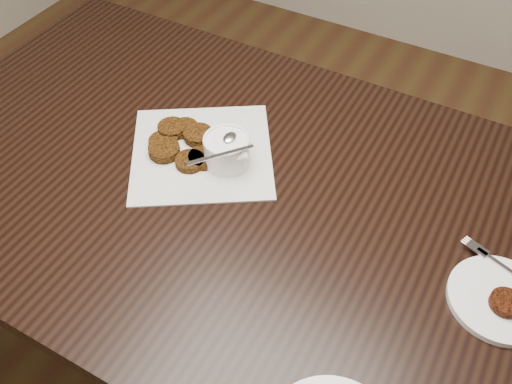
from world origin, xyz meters
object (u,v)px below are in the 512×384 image
napkin (202,152)px  plate_with_patty (501,297)px  sauce_ramekin (226,139)px  table (223,276)px

napkin → plate_with_patty: (0.66, -0.07, 0.01)m
sauce_ramekin → napkin: bearing=179.8°
table → napkin: 0.39m
table → napkin: size_ratio=4.80×
table → sauce_ramekin: (0.00, 0.05, 0.45)m
table → plate_with_patty: bearing=-1.8°
table → sauce_ramekin: sauce_ramekin is taller
table → sauce_ramekin: bearing=87.1°
napkin → table: bearing=-36.1°
napkin → sauce_ramekin: (0.07, -0.00, 0.07)m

